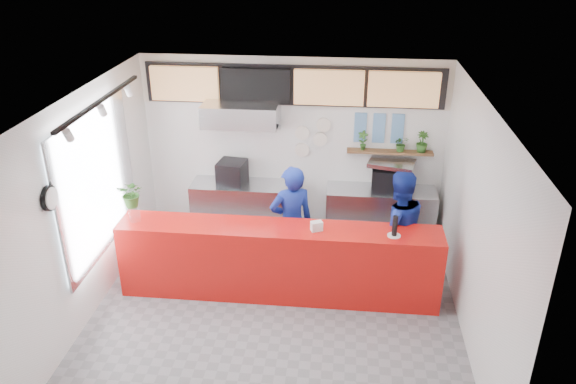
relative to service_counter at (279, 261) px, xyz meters
The scene contains 45 objects.
floor 0.68m from the service_counter, 90.00° to the right, with size 5.00×5.00×0.00m, color slate.
ceiling 2.48m from the service_counter, 90.00° to the right, with size 5.00×5.00×0.00m, color silver.
wall_back 2.30m from the service_counter, 90.00° to the left, with size 5.00×5.00×0.00m, color white.
wall_left 2.70m from the service_counter, behind, with size 5.00×5.00×0.00m, color white.
wall_right 2.70m from the service_counter, ahead, with size 5.00×5.00×0.00m, color white.
service_counter is the anchor object (origin of this frame).
cream_band 2.93m from the service_counter, 90.00° to the left, with size 5.00×0.02×0.80m, color beige.
prep_bench 1.97m from the service_counter, 113.96° to the left, with size 1.80×0.60×0.90m, color #B2B5BA.
panini_oven 2.13m from the service_counter, 119.09° to the left, with size 0.44×0.44×0.40m, color black.
extraction_hood 2.50m from the service_counter, 114.57° to the left, with size 1.20×0.70×0.35m, color #B2B5BA.
hood_lip 2.38m from the service_counter, 114.57° to the left, with size 1.20×0.70×0.08m, color #B2B5BA.
right_bench 2.35m from the service_counter, 50.19° to the left, with size 1.80×0.60×0.90m, color #B2B5BA.
espresso_machine 2.49m from the service_counter, 47.82° to the left, with size 0.60×0.43×0.39m, color black.
espresso_tray 2.57m from the service_counter, 47.82° to the left, with size 0.72×0.50×0.07m, color #A2A5A9.
herb_shelf 2.73m from the service_counter, 51.34° to the left, with size 1.40×0.18×0.04m, color brown.
menu_board_far_left 3.31m from the service_counter, 131.47° to the left, with size 1.10×0.10×0.55m, color tan.
menu_board_mid_left 2.88m from the service_counter, 106.59° to the left, with size 1.10×0.10×0.55m, color black.
menu_board_mid_right 2.87m from the service_counter, 73.94° to the left, with size 1.10×0.10×0.55m, color tan.
menu_board_far_right 3.30m from the service_counter, 48.86° to the left, with size 1.10×0.10×0.55m, color tan.
soffit 2.87m from the service_counter, 90.00° to the left, with size 4.80×0.04×0.65m, color black.
window_pane 2.73m from the service_counter, behind, with size 0.04×2.20×1.90m, color silver.
window_frame 2.71m from the service_counter, behind, with size 0.03×2.30×2.00m, color #B2B5BA.
wall_clock_rim 3.16m from the service_counter, 152.15° to the right, with size 0.30×0.30×0.05m, color black.
wall_clock_face 3.14m from the service_counter, 151.85° to the right, with size 0.26×0.26×0.02m, color white.
track_rail 3.21m from the service_counter, 169.22° to the right, with size 0.05×2.40×0.04m, color black.
dec_plate_a 2.40m from the service_counter, 85.86° to the left, with size 0.24×0.24×0.03m, color silver.
dec_plate_b 2.39m from the service_counter, 77.74° to the left, with size 0.24×0.24×0.03m, color silver.
dec_plate_c 2.26m from the service_counter, 85.86° to the left, with size 0.24×0.24×0.03m, color silver.
dec_plate_d 2.52m from the service_counter, 76.42° to the left, with size 0.24×0.24×0.03m, color silver.
photo_frame_a 2.76m from the service_counter, 62.13° to the left, with size 0.20×0.02×0.25m, color #598CBF.
photo_frame_b 2.90m from the service_counter, 56.06° to the left, with size 0.20×0.02×0.25m, color #598CBF.
photo_frame_c 3.05m from the service_counter, 50.74° to the left, with size 0.20×0.02×0.25m, color #598CBF.
photo_frame_d 2.64m from the service_counter, 62.13° to the left, with size 0.20×0.02×0.25m, color #598CBF.
photo_frame_e 2.78m from the service_counter, 56.06° to the left, with size 0.20×0.02×0.25m, color #598CBF.
photo_frame_f 2.94m from the service_counter, 50.74° to the left, with size 0.20×0.02×0.25m, color #598CBF.
staff_center 0.64m from the service_counter, 76.40° to the left, with size 0.65×0.43×1.79m, color navy.
staff_right 1.76m from the service_counter, 16.21° to the left, with size 0.88×0.68×1.80m, color navy.
herb_a 2.57m from the service_counter, 60.07° to the left, with size 0.17×0.12×0.32m, color #2E5C20.
herb_c 2.89m from the service_counter, 48.46° to the left, with size 0.23×0.20×0.26m, color #2E5C20.
herb_d 3.12m from the service_counter, 43.57° to the left, with size 0.19×0.17×0.34m, color #2E5C20.
glass_vase 2.13m from the service_counter, behind, with size 0.16×0.16×0.19m, color silver.
basil_vase 2.25m from the service_counter, behind, with size 0.36×0.31×0.40m, color #2E5C20.
napkin_holder 0.81m from the service_counter, ahead, with size 0.15×0.10×0.13m, color silver.
white_plate 1.66m from the service_counter, ahead, with size 0.18×0.18×0.01m, color silver.
pepper_mill 1.72m from the service_counter, ahead, with size 0.07×0.07×0.28m, color black.
Camera 1 is at (0.83, -6.31, 4.84)m, focal length 35.00 mm.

